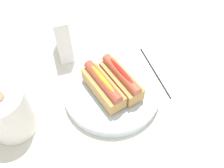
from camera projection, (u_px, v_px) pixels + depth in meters
name	position (u px, v px, depth m)	size (l,w,h in m)	color
ground_plane	(119.00, 97.00, 0.64)	(2.40, 2.40, 0.00)	silver
serving_bowl	(112.00, 92.00, 0.63)	(0.27, 0.27, 0.03)	silver
hotdog_front	(121.00, 79.00, 0.61)	(0.15, 0.07, 0.06)	tan
hotdog_back	(103.00, 86.00, 0.59)	(0.15, 0.07, 0.06)	tan
water_glass	(149.00, 164.00, 0.48)	(0.07, 0.07, 0.09)	white
paper_towel_roll	(8.00, 114.00, 0.53)	(0.11, 0.11, 0.13)	white
napkin_box	(62.00, 35.00, 0.70)	(0.11, 0.04, 0.15)	white
chopstick_near	(154.00, 71.00, 0.70)	(0.01, 0.01, 0.22)	black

